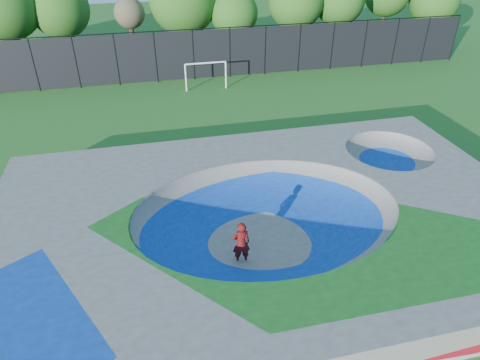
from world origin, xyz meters
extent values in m
plane|color=#225E1A|center=(0.00, 0.00, 0.00)|extent=(120.00, 120.00, 0.00)
cube|color=gray|center=(0.00, 0.00, 0.75)|extent=(22.00, 14.00, 1.50)
imported|color=#A80F0D|center=(-1.36, -1.22, 0.95)|extent=(0.70, 0.46, 1.90)
cube|color=black|center=(-1.36, -1.22, 0.03)|extent=(0.79, 0.27, 0.05)
cylinder|color=white|center=(-1.00, 18.39, 1.04)|extent=(0.12, 0.12, 2.07)
cylinder|color=white|center=(2.10, 18.39, 1.04)|extent=(0.12, 0.12, 2.07)
cylinder|color=white|center=(0.55, 18.39, 2.07)|extent=(3.11, 0.12, 0.12)
cylinder|color=black|center=(-12.00, 21.00, 2.00)|extent=(0.09, 0.09, 4.00)
cylinder|color=black|center=(-9.00, 21.00, 2.00)|extent=(0.09, 0.09, 4.00)
cylinder|color=black|center=(-6.00, 21.00, 2.00)|extent=(0.09, 0.09, 4.00)
cylinder|color=black|center=(-3.00, 21.00, 2.00)|extent=(0.09, 0.09, 4.00)
cylinder|color=black|center=(0.00, 21.00, 2.00)|extent=(0.09, 0.09, 4.00)
cylinder|color=black|center=(3.00, 21.00, 2.00)|extent=(0.09, 0.09, 4.00)
cylinder|color=black|center=(6.00, 21.00, 2.00)|extent=(0.09, 0.09, 4.00)
cylinder|color=black|center=(9.00, 21.00, 2.00)|extent=(0.09, 0.09, 4.00)
cylinder|color=black|center=(12.00, 21.00, 2.00)|extent=(0.09, 0.09, 4.00)
cylinder|color=black|center=(15.00, 21.00, 2.00)|extent=(0.09, 0.09, 4.00)
cylinder|color=black|center=(18.00, 21.00, 2.00)|extent=(0.09, 0.09, 4.00)
cylinder|color=black|center=(21.00, 21.00, 2.00)|extent=(0.09, 0.09, 4.00)
cylinder|color=black|center=(24.00, 21.00, 2.00)|extent=(0.09, 0.09, 4.00)
cube|color=black|center=(0.00, 21.00, 2.00)|extent=(48.00, 0.03, 3.80)
cylinder|color=black|center=(0.00, 21.00, 4.00)|extent=(48.00, 0.08, 0.08)
cylinder|color=#442F22|center=(-14.20, 26.10, 1.72)|extent=(0.44, 0.44, 3.44)
sphere|color=#265C18|center=(-14.20, 26.10, 5.47)|extent=(5.42, 5.42, 5.42)
cylinder|color=#442F22|center=(-10.26, 26.79, 1.57)|extent=(0.44, 0.44, 3.14)
sphere|color=#265C18|center=(-10.26, 26.79, 4.98)|extent=(4.90, 4.90, 4.90)
cylinder|color=#442F22|center=(-4.63, 26.26, 1.68)|extent=(0.44, 0.44, 3.36)
sphere|color=brown|center=(-4.63, 26.26, 4.46)|extent=(2.60, 2.60, 2.60)
cylinder|color=#442F22|center=(0.07, 26.68, 1.52)|extent=(0.44, 0.44, 3.04)
sphere|color=#265C18|center=(0.07, 26.68, 5.28)|extent=(5.99, 5.99, 5.99)
cylinder|color=#442F22|center=(4.36, 25.44, 1.31)|extent=(0.44, 0.44, 2.63)
sphere|color=#265C18|center=(4.36, 25.44, 4.19)|extent=(4.18, 4.18, 4.18)
cylinder|color=#442F22|center=(9.94, 25.07, 1.59)|extent=(0.44, 0.44, 3.19)
sphere|color=#265C18|center=(9.94, 25.07, 5.04)|extent=(4.95, 4.95, 4.95)
cylinder|color=#442F22|center=(14.04, 24.88, 1.67)|extent=(0.44, 0.44, 3.34)
sphere|color=#265C18|center=(14.04, 24.88, 5.05)|extent=(4.57, 4.57, 4.57)
cylinder|color=#442F22|center=(19.72, 26.47, 1.80)|extent=(0.44, 0.44, 3.60)
cylinder|color=#442F22|center=(23.99, 25.01, 1.43)|extent=(0.44, 0.44, 2.87)
sphere|color=#265C18|center=(23.99, 25.01, 4.63)|extent=(4.70, 4.70, 4.70)
camera|label=1|loc=(-4.29, -13.41, 11.56)|focal=32.00mm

